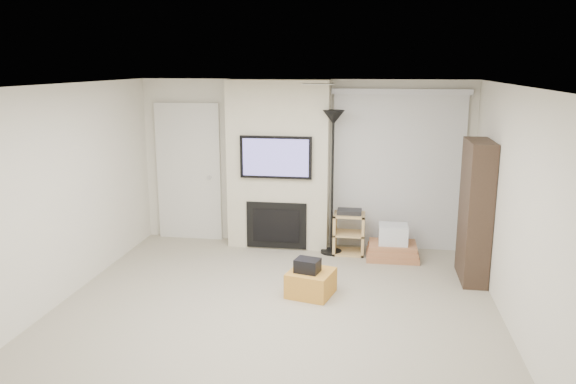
# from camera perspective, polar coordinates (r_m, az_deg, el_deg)

# --- Properties ---
(floor) EXTENTS (5.00, 5.50, 0.00)m
(floor) POSITION_cam_1_polar(r_m,az_deg,el_deg) (6.28, -1.71, -12.74)
(floor) COLOR #A99F88
(floor) RESTS_ON ground
(ceiling) EXTENTS (5.00, 5.50, 0.00)m
(ceiling) POSITION_cam_1_polar(r_m,az_deg,el_deg) (5.67, -1.88, 10.69)
(ceiling) COLOR white
(ceiling) RESTS_ON wall_back
(wall_back) EXTENTS (5.00, 0.00, 2.50)m
(wall_back) POSITION_cam_1_polar(r_m,az_deg,el_deg) (8.51, 1.59, 2.96)
(wall_back) COLOR silver
(wall_back) RESTS_ON ground
(wall_front) EXTENTS (5.00, 0.00, 2.50)m
(wall_front) POSITION_cam_1_polar(r_m,az_deg,el_deg) (3.34, -10.66, -13.37)
(wall_front) COLOR silver
(wall_front) RESTS_ON ground
(wall_left) EXTENTS (0.00, 5.50, 2.50)m
(wall_left) POSITION_cam_1_polar(r_m,az_deg,el_deg) (6.76, -23.12, -0.70)
(wall_left) COLOR silver
(wall_left) RESTS_ON ground
(wall_right) EXTENTS (0.00, 5.50, 2.50)m
(wall_right) POSITION_cam_1_polar(r_m,az_deg,el_deg) (5.94, 22.69, -2.43)
(wall_right) COLOR silver
(wall_right) RESTS_ON ground
(hvac_vent) EXTENTS (0.35, 0.18, 0.01)m
(hvac_vent) POSITION_cam_1_polar(r_m,az_deg,el_deg) (6.40, 3.05, 10.91)
(hvac_vent) COLOR silver
(hvac_vent) RESTS_ON ceiling
(ottoman) EXTENTS (0.61, 0.61, 0.30)m
(ottoman) POSITION_cam_1_polar(r_m,az_deg,el_deg) (6.83, 2.34, -9.20)
(ottoman) COLOR gold
(ottoman) RESTS_ON floor
(black_bag) EXTENTS (0.33, 0.28, 0.16)m
(black_bag) POSITION_cam_1_polar(r_m,az_deg,el_deg) (6.72, 2.00, -7.47)
(black_bag) COLOR black
(black_bag) RESTS_ON ottoman
(fireplace_wall) EXTENTS (1.50, 0.47, 2.50)m
(fireplace_wall) POSITION_cam_1_polar(r_m,az_deg,el_deg) (8.36, -0.97, 2.68)
(fireplace_wall) COLOR beige
(fireplace_wall) RESTS_ON floor
(entry_door) EXTENTS (1.02, 0.11, 2.14)m
(entry_door) POSITION_cam_1_polar(r_m,az_deg,el_deg) (8.91, -10.01, 1.94)
(entry_door) COLOR silver
(entry_door) RESTS_ON floor
(vertical_blinds) EXTENTS (1.98, 0.10, 2.37)m
(vertical_blinds) POSITION_cam_1_polar(r_m,az_deg,el_deg) (8.40, 11.08, 2.75)
(vertical_blinds) COLOR silver
(vertical_blinds) RESTS_ON floor
(floor_lamp) EXTENTS (0.31, 0.31, 2.09)m
(floor_lamp) POSITION_cam_1_polar(r_m,az_deg,el_deg) (7.96, 4.60, 5.10)
(floor_lamp) COLOR black
(floor_lamp) RESTS_ON floor
(av_stand) EXTENTS (0.45, 0.38, 0.66)m
(av_stand) POSITION_cam_1_polar(r_m,az_deg,el_deg) (8.24, 6.21, -3.91)
(av_stand) COLOR tan
(av_stand) RESTS_ON floor
(box_stack) EXTENTS (0.74, 0.56, 0.49)m
(box_stack) POSITION_cam_1_polar(r_m,az_deg,el_deg) (8.17, 10.58, -5.37)
(box_stack) COLOR #B2724A
(box_stack) RESTS_ON floor
(bookshelf) EXTENTS (0.30, 0.80, 1.80)m
(bookshelf) POSITION_cam_1_polar(r_m,az_deg,el_deg) (7.46, 18.49, -1.88)
(bookshelf) COLOR #312319
(bookshelf) RESTS_ON floor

